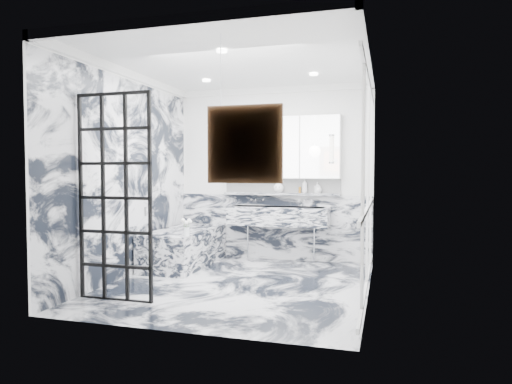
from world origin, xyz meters
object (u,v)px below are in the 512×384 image
(bathtub, at_px, (184,247))
(trough_sink, at_px, (279,216))
(crittall_door, at_px, (115,198))
(mirror_cabinet, at_px, (281,148))

(bathtub, bearing_deg, trough_sink, 26.48)
(bathtub, bearing_deg, crittall_door, -87.80)
(crittall_door, bearing_deg, trough_sink, 64.99)
(crittall_door, bearing_deg, mirror_cabinet, 66.37)
(mirror_cabinet, bearing_deg, crittall_door, -114.21)
(crittall_door, relative_size, mirror_cabinet, 1.20)
(crittall_door, bearing_deg, bathtub, 92.79)
(crittall_door, height_order, trough_sink, crittall_door)
(crittall_door, distance_m, trough_sink, 2.92)
(trough_sink, height_order, bathtub, trough_sink)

